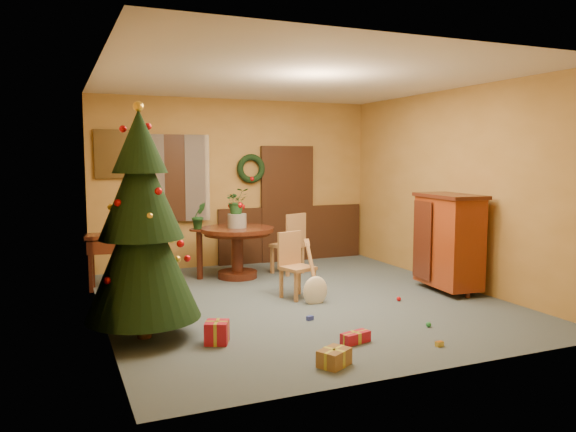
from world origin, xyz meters
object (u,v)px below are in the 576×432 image
dining_table (237,243)px  chair_near (294,263)px  sideboard (449,239)px  writing_desk (119,247)px  christmas_tree (142,228)px

dining_table → chair_near: size_ratio=1.31×
dining_table → sideboard: (2.49, -2.01, 0.18)m
dining_table → writing_desk: dining_table is taller
chair_near → christmas_tree: christmas_tree is taller
dining_table → writing_desk: bearing=-179.0°
dining_table → christmas_tree: (-1.81, -2.45, 0.61)m
christmas_tree → sideboard: bearing=5.9°
dining_table → chair_near: chair_near is taller
dining_table → chair_near: 1.52m
christmas_tree → writing_desk: 2.49m
writing_desk → sideboard: sideboard is taller
writing_desk → chair_near: bearing=-34.3°
sideboard → dining_table: bearing=141.0°
dining_table → sideboard: bearing=-39.0°
writing_desk → sideboard: size_ratio=0.69×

